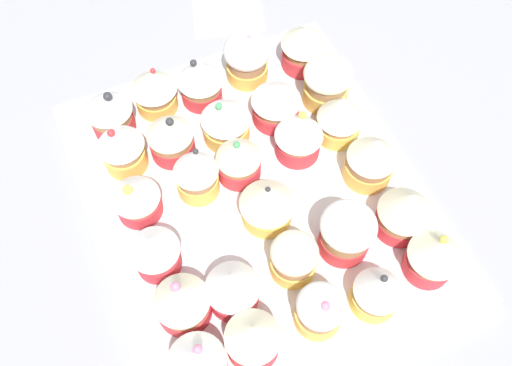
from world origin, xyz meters
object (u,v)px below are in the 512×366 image
at_px(cupcake_19, 196,172).
at_px(cupcake_27, 109,111).
at_px(baking_tray, 256,197).
at_px(cupcake_23, 181,301).
at_px(cupcake_8, 299,134).
at_px(cupcake_4, 327,82).
at_px(cupcake_3, 340,116).
at_px(cupcake_2, 372,158).
at_px(cupcake_1, 405,211).
at_px(cupcake_10, 247,58).
at_px(cupcake_5, 304,46).
at_px(cupcake_14, 238,158).
at_px(cupcake_17, 253,337).
at_px(cupcake_11, 322,309).
at_px(cupcake_16, 200,80).
at_px(cupcake_25, 136,197).
at_px(cupcake_7, 347,232).
at_px(cupcake_6, 378,290).
at_px(cupcake_9, 276,102).
at_px(cupcake_15, 222,120).
at_px(cupcake_22, 197,361).
at_px(cupcake_21, 154,89).
at_px(cupcake_24, 155,251).
at_px(cupcake_13, 268,202).
at_px(cupcake_26, 121,147).
at_px(cupcake_12, 294,258).
at_px(cupcake_20, 170,136).
at_px(napkin, 227,7).

relative_size(cupcake_19, cupcake_27, 1.10).
bearing_deg(baking_tray, cupcake_27, 38.22).
bearing_deg(cupcake_23, cupcake_8, -55.48).
xyz_separation_m(baking_tray, cupcake_4, (0.10, -0.15, 0.04)).
bearing_deg(cupcake_3, cupcake_2, -175.93).
bearing_deg(cupcake_1, cupcake_10, 14.59).
relative_size(cupcake_5, cupcake_14, 0.96).
distance_m(cupcake_1, cupcake_17, 0.23).
height_order(cupcake_11, cupcake_16, cupcake_16).
bearing_deg(cupcake_19, cupcake_8, -89.39).
bearing_deg(cupcake_25, cupcake_7, -124.35).
bearing_deg(cupcake_6, cupcake_9, -1.11).
height_order(cupcake_8, cupcake_23, same).
relative_size(cupcake_15, cupcake_19, 0.88).
relative_size(cupcake_8, cupcake_25, 1.16).
xyz_separation_m(cupcake_3, cupcake_22, (-0.21, 0.27, -0.00)).
height_order(baking_tray, cupcake_21, cupcake_21).
bearing_deg(cupcake_24, cupcake_21, -18.05).
bearing_deg(cupcake_22, cupcake_9, -38.18).
distance_m(cupcake_4, cupcake_14, 0.16).
bearing_deg(baking_tray, cupcake_25, 75.00).
bearing_deg(cupcake_9, cupcake_15, 90.42).
relative_size(cupcake_2, cupcake_24, 1.12).
height_order(cupcake_1, cupcake_13, cupcake_1).
distance_m(cupcake_7, cupcake_8, 0.14).
xyz_separation_m(cupcake_9, cupcake_27, (0.07, 0.20, 0.00)).
height_order(cupcake_3, cupcake_19, cupcake_19).
bearing_deg(cupcake_26, cupcake_21, -42.05).
bearing_deg(cupcake_11, cupcake_16, 1.70).
height_order(cupcake_5, cupcake_6, cupcake_6).
distance_m(cupcake_14, cupcake_19, 0.06).
distance_m(cupcake_13, cupcake_14, 0.07).
height_order(cupcake_2, cupcake_8, cupcake_8).
bearing_deg(cupcake_17, cupcake_12, -50.51).
bearing_deg(cupcake_6, cupcake_20, 26.50).
bearing_deg(cupcake_7, cupcake_10, 0.31).
xyz_separation_m(cupcake_5, cupcake_8, (-0.13, 0.07, 0.00)).
xyz_separation_m(cupcake_5, cupcake_12, (-0.27, 0.15, -0.01)).
distance_m(cupcake_10, cupcake_19, 0.19).
height_order(cupcake_8, cupcake_14, cupcake_8).
xyz_separation_m(cupcake_3, cupcake_13, (-0.08, 0.13, -0.00)).
relative_size(cupcake_14, cupcake_15, 1.02).
height_order(cupcake_5, cupcake_9, cupcake_5).
relative_size(baking_tray, cupcake_14, 6.29).
bearing_deg(cupcake_7, baking_tray, 32.94).
relative_size(cupcake_3, cupcake_24, 1.08).
distance_m(cupcake_22, napkin, 0.55).
distance_m(cupcake_7, cupcake_24, 0.22).
bearing_deg(cupcake_7, cupcake_8, -3.32).
bearing_deg(cupcake_19, cupcake_22, 159.66).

